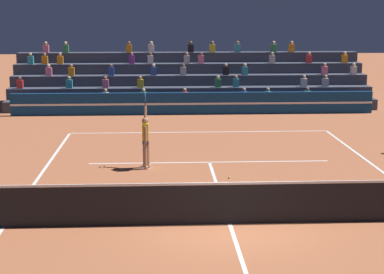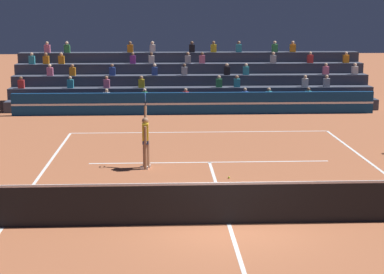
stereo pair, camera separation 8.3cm
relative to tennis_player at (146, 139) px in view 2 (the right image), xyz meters
name	(u,v)px [view 2 (the right image)]	position (x,y,z in m)	size (l,w,h in m)	color
ground_plane	(229,224)	(2.16, -5.70, -0.99)	(120.00, 120.00, 0.00)	#AD603D
court_lines	(229,224)	(2.16, -5.70, -0.99)	(11.10, 23.90, 0.01)	white
tennis_net	(229,203)	(2.16, -5.70, -0.44)	(12.00, 0.10, 1.10)	black
sponsor_banner_wall	(194,103)	(2.16, 10.90, -0.44)	(18.00, 0.26, 1.10)	navy
bleacher_stand	(191,85)	(2.16, 14.70, 0.03)	(19.21, 4.75, 3.38)	#383D4C
tennis_player	(146,139)	(0.00, 0.00, 0.00)	(0.34, 0.93, 2.50)	#9E7051
tennis_ball	(229,177)	(2.61, -1.43, -0.96)	(0.07, 0.07, 0.07)	#C6DB33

